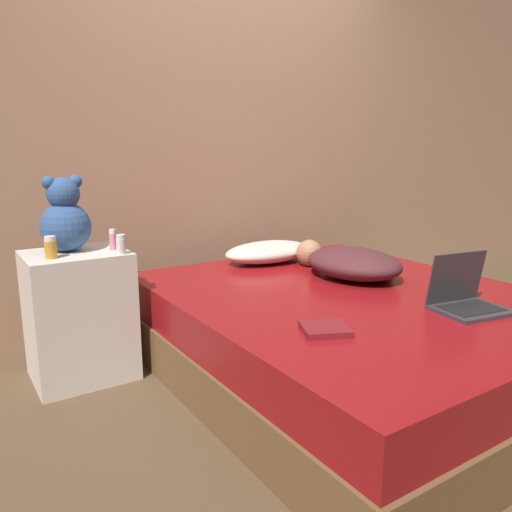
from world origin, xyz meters
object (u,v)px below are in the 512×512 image
Objects in this scene: bottle_white at (121,245)px; bottle_pink at (113,240)px; laptop at (465,297)px; person_lying at (350,262)px; bottle_amber at (51,248)px; teddy_bear at (65,219)px; book at (325,329)px; pillow at (268,252)px.

bottle_white is 0.13m from bottle_pink.
person_lying is at bearing 100.84° from laptop.
bottle_amber reaches higher than bottle_white.
laptop is 3.30× the size of bottle_pink.
laptop is 3.60× the size of bottle_white.
bottle_white is at bearing -47.22° from teddy_bear.
bottle_pink and bottle_amber have the same top height.
bottle_amber is 1.27m from book.
teddy_bear reaches higher than laptop.
book is at bearing -114.27° from pillow.
bottle_pink is at bearing -174.85° from pillow.
pillow is 0.56m from person_lying.
laptop is 1.49× the size of book.
laptop is (0.18, -1.24, -0.01)m from pillow.
person_lying is at bearing -72.58° from pillow.
teddy_bear is 3.58× the size of bottle_pink.
pillow is 6.28× the size of bottle_white.
laptop is at bearing -42.18° from teddy_bear.
bottle_pink is (-0.98, -0.09, 0.18)m from pillow.
book is at bearing -64.95° from bottle_pink.
teddy_bear is at bearing 132.78° from bottle_white.
bottle_white is at bearing -167.68° from pillow.
bottle_amber is at bearing 160.69° from person_lying.
laptop is 1.84m from bottle_amber.
bottle_amber is (-0.30, 0.08, 0.00)m from bottle_white.
bottle_amber is at bearing 128.35° from book.
teddy_bear is at bearing -179.85° from pillow.
bottle_white is 0.92× the size of bottle_pink.
person_lying is 7.04× the size of bottle_amber.
bottle_amber is at bearing 152.64° from laptop.
laptop reaches higher than book.
person_lying is at bearing -15.45° from bottle_amber.
bottle_pink reaches higher than bottle_white.
bottle_pink is at bearing 90.11° from bottle_white.
pillow is 1.02m from bottle_white.
bottle_pink is (0.20, -0.09, -0.11)m from teddy_bear.
person_lying is at bearing -15.56° from bottle_white.
teddy_bear reaches higher than person_lying.
person_lying is at bearing -21.56° from teddy_bear.
bottle_amber is (-1.46, 1.10, 0.19)m from laptop.
bottle_pink reaches higher than book.
laptop is (0.01, -0.70, -0.02)m from person_lying.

